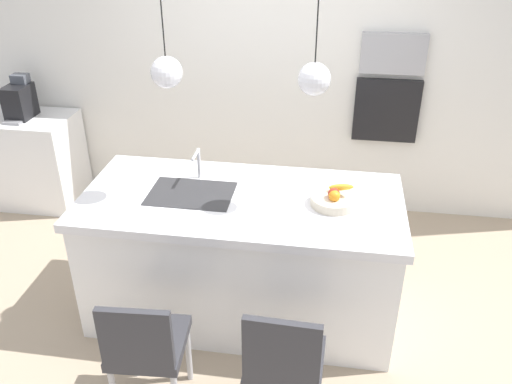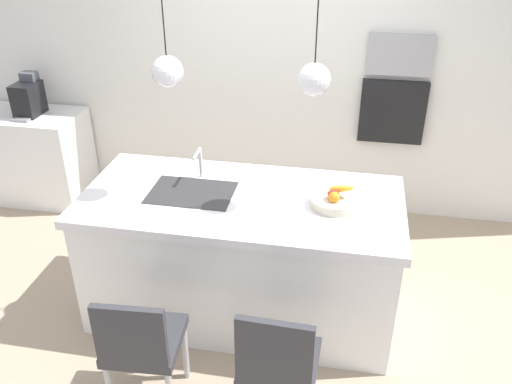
{
  "view_description": "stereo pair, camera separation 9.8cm",
  "coord_description": "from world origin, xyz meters",
  "px_view_note": "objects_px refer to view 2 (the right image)",
  "views": [
    {
      "loc": [
        0.56,
        -3.0,
        2.67
      ],
      "look_at": [
        0.1,
        0.0,
        0.98
      ],
      "focal_mm": 37.57,
      "sensor_mm": 36.0,
      "label": 1
    },
    {
      "loc": [
        0.66,
        -2.98,
        2.67
      ],
      "look_at": [
        0.1,
        0.0,
        0.98
      ],
      "focal_mm": 37.57,
      "sensor_mm": 36.0,
      "label": 2
    }
  ],
  "objects_px": {
    "coffee_machine": "(28,98)",
    "chair_near": "(141,343)",
    "chair_middle": "(278,364)",
    "microwave": "(400,54)",
    "oven": "(392,112)",
    "fruit_bowl": "(334,200)"
  },
  "relations": [
    {
      "from": "coffee_machine",
      "to": "chair_near",
      "type": "height_order",
      "value": "coffee_machine"
    },
    {
      "from": "chair_middle",
      "to": "coffee_machine",
      "type": "bearing_deg",
      "value": 139.96
    },
    {
      "from": "microwave",
      "to": "chair_near",
      "type": "xyz_separation_m",
      "value": [
        -1.38,
        -2.54,
        -1.01
      ]
    },
    {
      "from": "oven",
      "to": "chair_near",
      "type": "distance_m",
      "value": 2.94
    },
    {
      "from": "microwave",
      "to": "chair_near",
      "type": "distance_m",
      "value": 3.06
    },
    {
      "from": "chair_near",
      "to": "coffee_machine",
      "type": "bearing_deg",
      "value": 130.47
    },
    {
      "from": "fruit_bowl",
      "to": "chair_middle",
      "type": "xyz_separation_m",
      "value": [
        -0.21,
        -0.97,
        -0.47
      ]
    },
    {
      "from": "microwave",
      "to": "chair_near",
      "type": "relative_size",
      "value": 0.62
    },
    {
      "from": "chair_middle",
      "to": "fruit_bowl",
      "type": "bearing_deg",
      "value": 77.96
    },
    {
      "from": "chair_middle",
      "to": "oven",
      "type": "bearing_deg",
      "value": 76.37
    },
    {
      "from": "coffee_machine",
      "to": "chair_near",
      "type": "distance_m",
      "value": 3.0
    },
    {
      "from": "oven",
      "to": "chair_middle",
      "type": "distance_m",
      "value": 2.67
    },
    {
      "from": "oven",
      "to": "microwave",
      "type": "bearing_deg",
      "value": 0.0
    },
    {
      "from": "coffee_machine",
      "to": "oven",
      "type": "height_order",
      "value": "oven"
    },
    {
      "from": "coffee_machine",
      "to": "microwave",
      "type": "bearing_deg",
      "value": 5.15
    },
    {
      "from": "fruit_bowl",
      "to": "coffee_machine",
      "type": "xyz_separation_m",
      "value": [
        -2.88,
        1.28,
        0.06
      ]
    },
    {
      "from": "oven",
      "to": "chair_near",
      "type": "xyz_separation_m",
      "value": [
        -1.38,
        -2.54,
        -0.51
      ]
    },
    {
      "from": "chair_near",
      "to": "chair_middle",
      "type": "relative_size",
      "value": 0.97
    },
    {
      "from": "chair_middle",
      "to": "chair_near",
      "type": "bearing_deg",
      "value": 179.55
    },
    {
      "from": "coffee_machine",
      "to": "microwave",
      "type": "height_order",
      "value": "microwave"
    },
    {
      "from": "microwave",
      "to": "chair_near",
      "type": "height_order",
      "value": "microwave"
    },
    {
      "from": "coffee_machine",
      "to": "chair_near",
      "type": "relative_size",
      "value": 0.44
    }
  ]
}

